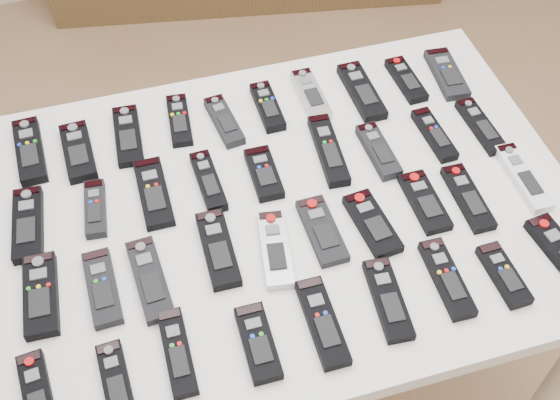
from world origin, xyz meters
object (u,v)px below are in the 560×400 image
object	(u,v)px
remote_18	(481,126)
remote_21	(150,279)
remote_20	(102,288)
remote_13	(208,181)
table	(280,223)
remote_30	(116,382)
remote_6	(311,95)
remote_31	(177,352)
remote_1	(78,152)
remote_35	(447,279)
remote_17	(434,135)
remote_11	(95,209)
remote_8	(406,80)
remote_12	(154,193)
remote_34	(388,299)
remote_33	(322,322)
remote_22	(218,249)
remote_5	(268,107)
remote_16	(378,151)
remote_28	(523,177)
remote_27	(468,198)
remote_4	(224,121)
remote_29	(38,398)
remote_19	(41,295)
remote_10	(28,224)
remote_9	(447,74)
remote_7	(362,91)
remote_14	(264,173)
remote_2	(128,136)
remote_23	(275,249)
remote_24	(322,231)
remote_36	(504,275)
remote_15	(328,150)
remote_3	(179,120)
remote_25	(372,224)
remote_0	(30,151)
remote_26	(425,202)

from	to	relation	value
remote_18	remote_21	distance (m)	0.82
remote_20	remote_13	bearing A→B (deg)	36.99
table	remote_30	xyz separation A→B (m)	(-0.38, -0.30, 0.07)
remote_6	remote_31	size ratio (longest dim) A/B	0.97
remote_1	remote_18	distance (m)	0.91
remote_31	remote_35	bearing A→B (deg)	1.15
remote_17	remote_11	bearing A→B (deg)	177.40
remote_8	remote_13	bearing A→B (deg)	-163.28
remote_12	remote_34	bearing A→B (deg)	-45.08
remote_18	remote_33	size ratio (longest dim) A/B	0.94
remote_6	remote_22	size ratio (longest dim) A/B	0.91
remote_5	remote_31	distance (m)	0.65
remote_16	remote_20	distance (m)	0.66
remote_28	remote_31	xyz separation A→B (m)	(-0.79, -0.20, -0.00)
remote_21	remote_27	size ratio (longest dim) A/B	1.08
remote_12	remote_18	world-z (taller)	remote_12
remote_22	remote_30	bearing A→B (deg)	-135.36
remote_4	remote_30	bearing A→B (deg)	-126.91
remote_4	remote_29	xyz separation A→B (m)	(-0.46, -0.56, 0.00)
remote_8	remote_29	size ratio (longest dim) A/B	0.89
remote_19	remote_30	distance (m)	0.24
remote_10	remote_29	size ratio (longest dim) A/B	1.06
remote_9	remote_28	size ratio (longest dim) A/B	0.92
remote_19	remote_28	bearing A→B (deg)	3.05
remote_33	remote_34	world-z (taller)	remote_33
remote_1	remote_31	bearing A→B (deg)	-80.03
remote_19	remote_4	bearing A→B (deg)	41.51
remote_7	remote_14	distance (m)	0.35
remote_2	remote_23	bearing A→B (deg)	-55.77
remote_12	remote_17	size ratio (longest dim) A/B	1.16
remote_19	remote_33	distance (m)	0.53
remote_24	remote_34	world-z (taller)	remote_34
remote_17	remote_19	xyz separation A→B (m)	(-0.89, -0.18, 0.00)
remote_6	remote_12	bearing A→B (deg)	-155.56
remote_7	remote_36	world-z (taller)	remote_7
remote_15	remote_19	size ratio (longest dim) A/B	1.14
remote_3	remote_31	distance (m)	0.59
remote_25	remote_15	bearing A→B (deg)	89.42
remote_7	remote_20	world-z (taller)	remote_7
remote_2	remote_18	distance (m)	0.81
remote_0	remote_26	world-z (taller)	remote_0
remote_12	remote_14	xyz separation A→B (m)	(0.24, -0.01, 0.00)
remote_1	remote_10	bearing A→B (deg)	-126.78
remote_10	remote_24	size ratio (longest dim) A/B	1.09
remote_26	remote_29	distance (m)	0.84
remote_26	remote_27	xyz separation A→B (m)	(0.09, -0.01, -0.00)
remote_13	remote_27	xyz separation A→B (m)	(0.51, -0.19, -0.00)
remote_17	remote_30	bearing A→B (deg)	-155.63
remote_6	remote_12	xyz separation A→B (m)	(-0.41, -0.20, -0.00)
remote_8	remote_20	xyz separation A→B (m)	(-0.78, -0.39, 0.00)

